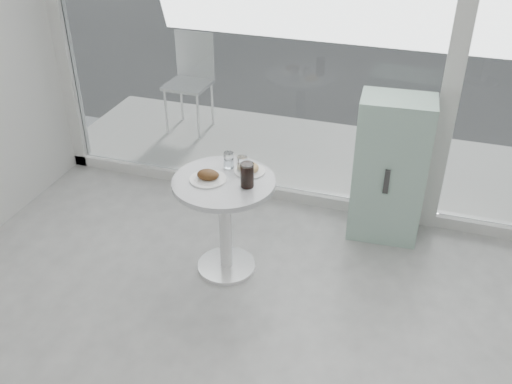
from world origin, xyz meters
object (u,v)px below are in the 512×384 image
(main_table, at_px, (225,207))
(patio_chair, at_px, (191,76))
(water_tumbler_a, at_px, (229,161))
(mint_cabinet, at_px, (390,170))
(water_tumbler_b, at_px, (242,165))
(cola_glass, at_px, (247,176))
(plate_fritter, at_px, (209,176))
(plate_donut, at_px, (250,169))

(main_table, height_order, patio_chair, patio_chair)
(water_tumbler_a, bearing_deg, main_table, -80.94)
(main_table, bearing_deg, mint_cabinet, 38.14)
(main_table, relative_size, mint_cabinet, 0.65)
(main_table, height_order, water_tumbler_b, water_tumbler_b)
(patio_chair, xyz_separation_m, water_tumbler_b, (1.28, -2.01, 0.19))
(cola_glass, bearing_deg, plate_fritter, -179.95)
(patio_chair, height_order, water_tumbler_b, patio_chair)
(mint_cabinet, bearing_deg, plate_donut, -147.99)
(patio_chair, bearing_deg, plate_fritter, -61.81)
(water_tumbler_a, bearing_deg, plate_fritter, -109.24)
(patio_chair, bearing_deg, mint_cabinet, -29.02)
(plate_fritter, relative_size, water_tumbler_a, 2.17)
(mint_cabinet, distance_m, water_tumbler_b, 1.21)
(plate_fritter, xyz_separation_m, cola_glass, (0.28, 0.00, 0.06))
(plate_donut, bearing_deg, patio_chair, 123.76)
(water_tumbler_a, relative_size, water_tumbler_b, 0.98)
(main_table, relative_size, patio_chair, 0.76)
(plate_fritter, bearing_deg, water_tumbler_b, 43.32)
(main_table, xyz_separation_m, water_tumbler_a, (-0.03, 0.18, 0.27))
(plate_fritter, distance_m, water_tumbler_a, 0.22)
(patio_chair, relative_size, water_tumbler_a, 8.63)
(mint_cabinet, xyz_separation_m, plate_donut, (-0.92, -0.66, 0.20))
(plate_donut, bearing_deg, plate_fritter, -140.58)
(plate_fritter, relative_size, plate_donut, 1.16)
(patio_chair, height_order, plate_fritter, patio_chair)
(main_table, relative_size, cola_glass, 4.38)
(patio_chair, height_order, plate_donut, patio_chair)
(water_tumbler_a, xyz_separation_m, water_tumbler_b, (0.11, -0.03, 0.00))
(main_table, height_order, plate_donut, plate_donut)
(plate_fritter, height_order, water_tumbler_a, water_tumbler_a)
(plate_donut, distance_m, water_tumbler_a, 0.17)
(main_table, bearing_deg, patio_chair, 119.02)
(plate_fritter, height_order, plate_donut, plate_fritter)
(plate_fritter, distance_m, water_tumbler_b, 0.26)
(main_table, distance_m, plate_fritter, 0.27)
(mint_cabinet, relative_size, water_tumbler_a, 10.05)
(main_table, height_order, mint_cabinet, mint_cabinet)
(mint_cabinet, relative_size, plate_donut, 5.37)
(main_table, relative_size, water_tumbler_b, 6.42)
(mint_cabinet, height_order, plate_fritter, mint_cabinet)
(mint_cabinet, distance_m, patio_chair, 2.62)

